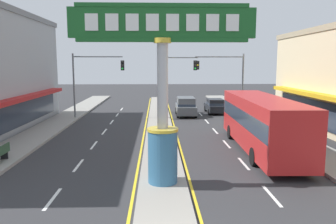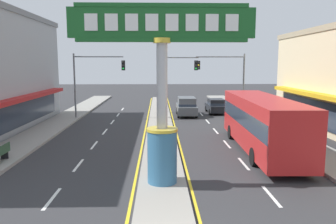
# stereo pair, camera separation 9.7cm
# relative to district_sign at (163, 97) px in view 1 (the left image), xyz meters

# --- Properties ---
(median_strip) EXTENTS (2.08, 52.00, 0.14)m
(median_strip) POSITION_rel_district_sign_xyz_m (0.00, 11.84, -3.80)
(median_strip) COLOR gray
(median_strip) RESTS_ON ground
(sidewalk_left) EXTENTS (2.76, 60.00, 0.18)m
(sidewalk_left) POSITION_rel_district_sign_xyz_m (-9.02, 9.84, -3.78)
(sidewalk_left) COLOR gray
(sidewalk_left) RESTS_ON ground
(sidewalk_right) EXTENTS (2.76, 60.00, 0.18)m
(sidewalk_right) POSITION_rel_district_sign_xyz_m (9.02, 9.84, -3.78)
(sidewalk_right) COLOR gray
(sidewalk_right) RESTS_ON ground
(lane_markings) EXTENTS (8.82, 52.00, 0.01)m
(lane_markings) POSITION_rel_district_sign_xyz_m (0.00, 10.49, -3.87)
(lane_markings) COLOR silver
(lane_markings) RESTS_ON ground
(district_sign) EXTENTS (7.64, 1.33, 7.52)m
(district_sign) POSITION_rel_district_sign_xyz_m (0.00, 0.00, 0.00)
(district_sign) COLOR #33668C
(district_sign) RESTS_ON median_strip
(traffic_light_left_side) EXTENTS (4.86, 0.46, 6.20)m
(traffic_light_left_side) POSITION_rel_district_sign_xyz_m (-6.28, 17.93, 0.37)
(traffic_light_left_side) COLOR slate
(traffic_light_left_side) RESTS_ON ground
(traffic_light_right_side) EXTENTS (4.86, 0.46, 6.20)m
(traffic_light_right_side) POSITION_rel_district_sign_xyz_m (6.28, 18.15, 0.37)
(traffic_light_right_side) COLOR slate
(traffic_light_right_side) RESTS_ON ground
(traffic_light_median_far) EXTENTS (4.20, 0.46, 6.20)m
(traffic_light_median_far) POSITION_rel_district_sign_xyz_m (1.66, 22.04, 0.32)
(traffic_light_median_far) COLOR slate
(traffic_light_median_far) RESTS_ON ground
(bus_near_right_lane) EXTENTS (2.80, 11.26, 3.26)m
(bus_near_right_lane) POSITION_rel_district_sign_xyz_m (5.99, 5.57, -2.00)
(bus_near_right_lane) COLOR #B21E1E
(bus_near_right_lane) RESTS_ON ground
(suv_far_right_lane) EXTENTS (2.01, 4.62, 1.90)m
(suv_far_right_lane) POSITION_rel_district_sign_xyz_m (2.69, 19.68, -2.89)
(suv_far_right_lane) COLOR #4C5156
(suv_far_right_lane) RESTS_ON ground
(sedan_near_left_lane) EXTENTS (1.87, 4.32, 1.53)m
(sedan_near_left_lane) POSITION_rel_district_sign_xyz_m (5.99, 21.51, -3.08)
(sedan_near_left_lane) COLOR black
(sedan_near_left_lane) RESTS_ON ground
(street_bench) EXTENTS (0.48, 1.60, 0.88)m
(street_bench) POSITION_rel_district_sign_xyz_m (-8.37, 3.17, -3.22)
(street_bench) COLOR #2D4C33
(street_bench) RESTS_ON sidewalk_left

